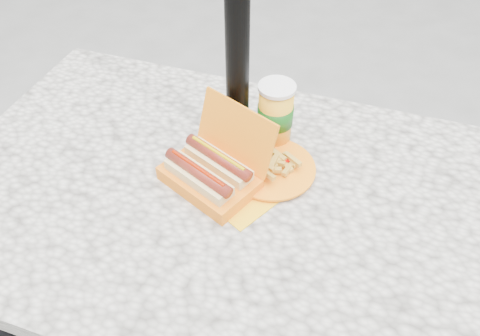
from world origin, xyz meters
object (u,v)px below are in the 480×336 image
(umbrella_pole, at_px, (237,0))
(soda_cup, at_px, (275,114))
(fries_plate, at_px, (269,169))
(hotdog_box, at_px, (211,172))

(umbrella_pole, relative_size, soda_cup, 14.03)
(fries_plate, xyz_separation_m, soda_cup, (-0.02, 0.11, 0.07))
(fries_plate, bearing_deg, hotdog_box, -146.32)
(hotdog_box, relative_size, soda_cup, 1.59)
(fries_plate, bearing_deg, umbrella_pole, 142.28)
(hotdog_box, xyz_separation_m, fries_plate, (0.11, 0.07, -0.03))
(hotdog_box, height_order, fries_plate, hotdog_box)
(umbrella_pole, bearing_deg, fries_plate, -37.72)
(hotdog_box, distance_m, soda_cup, 0.20)
(hotdog_box, bearing_deg, fries_plate, 57.15)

